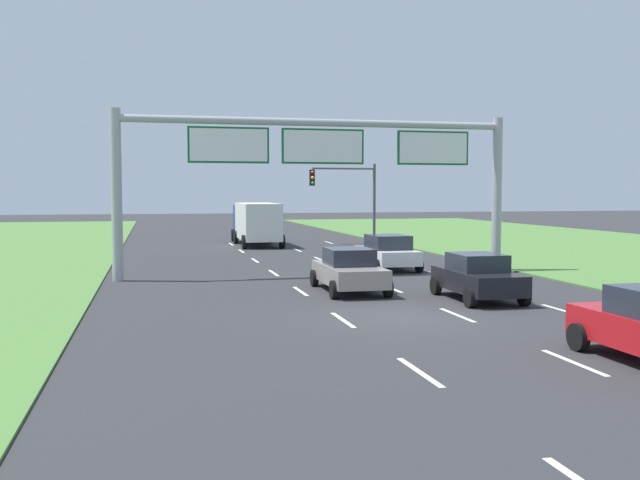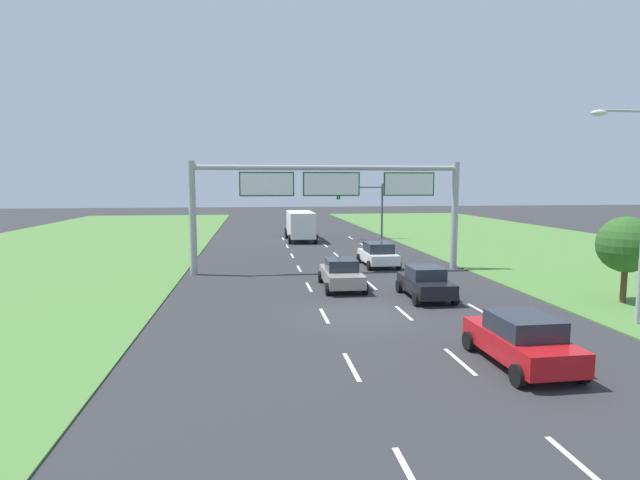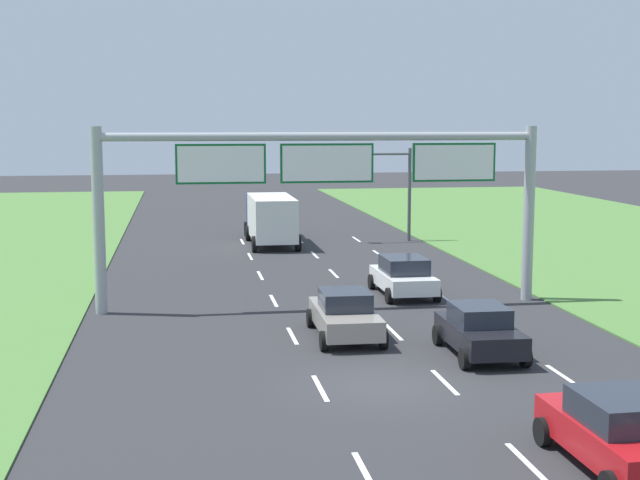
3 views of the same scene
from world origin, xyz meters
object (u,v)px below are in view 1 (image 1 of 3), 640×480
car_near_red (387,252)px  car_lead_silver (478,277)px  car_far_ahead (349,270)px  traffic_light_mast (348,188)px  sign_gantry (322,161)px  box_truck (256,222)px

car_near_red → car_lead_silver: size_ratio=1.05×
car_far_ahead → traffic_light_mast: (6.34, 23.23, 3.08)m
car_lead_silver → sign_gantry: (-3.48, 8.02, 4.19)m
traffic_light_mast → box_truck: bearing=178.0°
car_lead_silver → sign_gantry: size_ratio=0.24×
car_near_red → box_truck: (-3.85, 16.71, 0.78)m
car_lead_silver → box_truck: box_truck is taller
box_truck → sign_gantry: sign_gantry is taller
car_lead_silver → box_truck: (-3.80, 26.37, 0.81)m
sign_gantry → traffic_light_mast: 19.17m
box_truck → sign_gantry: bearing=-88.8°
car_near_red → car_lead_silver: bearing=-90.7°
car_lead_silver → sign_gantry: 9.70m
sign_gantry → traffic_light_mast: bearing=71.3°
box_truck → traffic_light_mast: traffic_light_mast is taller
traffic_light_mast → car_near_red: bearing=-99.0°
car_near_red → sign_gantry: sign_gantry is taller
car_near_red → car_far_ahead: size_ratio=0.96×
car_near_red → traffic_light_mast: 16.96m
car_lead_silver → traffic_light_mast: bearing=85.2°
car_lead_silver → traffic_light_mast: 26.46m
car_near_red → car_lead_silver: 9.67m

